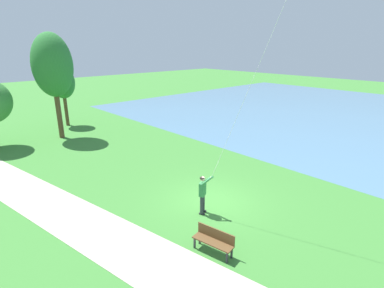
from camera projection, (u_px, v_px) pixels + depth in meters
ground_plane at (211, 201)px, 14.32m from camera, size 120.00×120.00×0.00m
lake_water at (339, 113)px, 32.73m from camera, size 36.00×44.00×0.01m
walkway_path at (88, 226)px, 12.36m from camera, size 8.26×31.89×0.02m
person_kite_flyer at (203, 191)px, 12.99m from camera, size 0.52×0.62×1.83m
park_bench_near_walkway at (214, 239)px, 10.66m from camera, size 0.71×1.56×0.88m
tree_horizon_far at (52, 66)px, 22.48m from camera, size 2.88×3.16×7.92m
tree_behind_path at (63, 83)px, 26.67m from camera, size 2.05×2.17×5.33m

